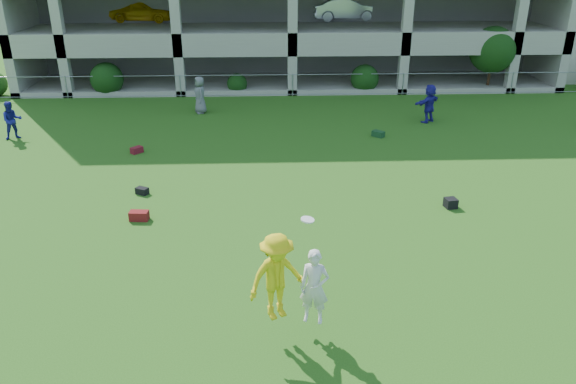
{
  "coord_description": "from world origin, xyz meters",
  "views": [
    {
      "loc": [
        -1.47,
        -10.86,
        7.55
      ],
      "look_at": [
        -0.9,
        3.0,
        1.4
      ],
      "focal_mm": 35.0,
      "sensor_mm": 36.0,
      "label": 1
    }
  ],
  "objects_px": {
    "crate_d": "(451,203)",
    "frisbee_contest": "(284,279)",
    "bystander_a": "(12,120)",
    "bystander_c": "(200,95)",
    "bystander_d": "(429,103)"
  },
  "relations": [
    {
      "from": "bystander_c",
      "to": "frisbee_contest",
      "type": "relative_size",
      "value": 0.76
    },
    {
      "from": "bystander_a",
      "to": "crate_d",
      "type": "bearing_deg",
      "value": -53.57
    },
    {
      "from": "bystander_a",
      "to": "frisbee_contest",
      "type": "distance_m",
      "value": 17.38
    },
    {
      "from": "bystander_c",
      "to": "crate_d",
      "type": "relative_size",
      "value": 5.07
    },
    {
      "from": "bystander_d",
      "to": "crate_d",
      "type": "xyz_separation_m",
      "value": [
        -1.75,
        -9.14,
        -0.72
      ]
    },
    {
      "from": "crate_d",
      "to": "bystander_a",
      "type": "bearing_deg",
      "value": 155.53
    },
    {
      "from": "bystander_a",
      "to": "crate_d",
      "type": "height_order",
      "value": "bystander_a"
    },
    {
      "from": "bystander_a",
      "to": "bystander_c",
      "type": "distance_m",
      "value": 8.29
    },
    {
      "from": "bystander_a",
      "to": "bystander_d",
      "type": "relative_size",
      "value": 0.92
    },
    {
      "from": "crate_d",
      "to": "frisbee_contest",
      "type": "height_order",
      "value": "frisbee_contest"
    },
    {
      "from": "bystander_d",
      "to": "frisbee_contest",
      "type": "distance_m",
      "value": 16.84
    },
    {
      "from": "bystander_a",
      "to": "frisbee_contest",
      "type": "height_order",
      "value": "frisbee_contest"
    },
    {
      "from": "bystander_d",
      "to": "frisbee_contest",
      "type": "xyz_separation_m",
      "value": [
        -7.16,
        -15.24,
        0.55
      ]
    },
    {
      "from": "crate_d",
      "to": "frisbee_contest",
      "type": "xyz_separation_m",
      "value": [
        -5.41,
        -6.1,
        1.27
      ]
    },
    {
      "from": "bystander_d",
      "to": "frisbee_contest",
      "type": "height_order",
      "value": "frisbee_contest"
    }
  ]
}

